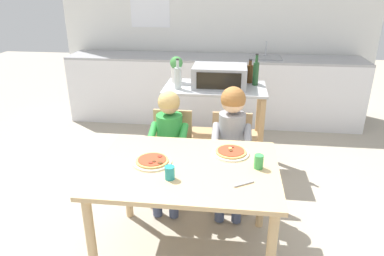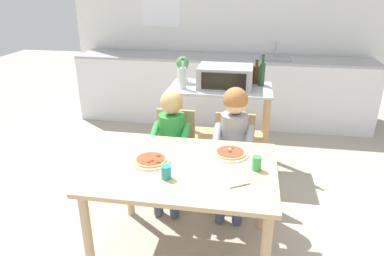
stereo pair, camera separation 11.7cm
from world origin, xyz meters
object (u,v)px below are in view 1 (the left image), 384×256
at_px(bottle_clear_vinegar, 250,73).
at_px(potted_herb_plant, 176,68).
at_px(kitchen_island_cart, 214,114).
at_px(child_in_green_shirt, 168,137).
at_px(dining_chair_right, 231,153).
at_px(serving_spoon, 244,184).
at_px(dining_table, 187,179).
at_px(pizza_plate_cream, 152,161).
at_px(bottle_tall_green_wine, 256,73).
at_px(drinking_cup_teal, 170,173).
at_px(dining_chair_left, 171,150).
at_px(toaster_oven, 220,76).
at_px(drinking_cup_green, 259,162).
at_px(pizza_plate_white, 231,152).
at_px(child_in_grey_shirt, 232,135).
at_px(bottle_squat_spirits, 178,77).

relative_size(bottle_clear_vinegar, potted_herb_plant, 0.91).
bearing_deg(kitchen_island_cart, child_in_green_shirt, -112.36).
xyz_separation_m(dining_chair_right, child_in_green_shirt, (-0.52, -0.12, 0.18)).
distance_m(bottle_clear_vinegar, serving_spoon, 1.83).
xyz_separation_m(dining_table, pizza_plate_cream, (-0.24, 0.02, 0.11)).
relative_size(bottle_tall_green_wine, drinking_cup_teal, 3.77).
bearing_deg(dining_table, dining_chair_left, 107.89).
relative_size(toaster_oven, potted_herb_plant, 1.96).
xyz_separation_m(drinking_cup_green, serving_spoon, (-0.10, -0.22, -0.04)).
xyz_separation_m(potted_herb_plant, pizza_plate_white, (0.60, -1.33, -0.28)).
bearing_deg(kitchen_island_cart, dining_chair_right, -74.92).
bearing_deg(dining_chair_right, drinking_cup_green, -75.25).
bearing_deg(drinking_cup_green, dining_chair_right, 104.75).
distance_m(child_in_grey_shirt, drinking_cup_green, 0.61).
bearing_deg(pizza_plate_cream, dining_chair_left, 90.04).
height_order(dining_table, child_in_grey_shirt, child_in_grey_shirt).
height_order(bottle_clear_vinegar, drinking_cup_green, bottle_clear_vinegar).
bearing_deg(dining_chair_left, child_in_grey_shirt, -13.10).
height_order(child_in_green_shirt, child_in_grey_shirt, child_in_grey_shirt).
bearing_deg(drinking_cup_green, serving_spoon, -113.65).
relative_size(bottle_clear_vinegar, drinking_cup_green, 2.61).
bearing_deg(child_in_grey_shirt, dining_table, -115.25).
distance_m(potted_herb_plant, pizza_plate_cream, 1.56).
height_order(child_in_grey_shirt, pizza_plate_cream, child_in_grey_shirt).
relative_size(bottle_clear_vinegar, serving_spoon, 1.77).
bearing_deg(dining_chair_right, toaster_oven, 101.68).
xyz_separation_m(dining_table, dining_chair_right, (0.29, 0.73, -0.15)).
relative_size(potted_herb_plant, child_in_grey_shirt, 0.25).
height_order(toaster_oven, bottle_tall_green_wine, bottle_tall_green_wine).
bearing_deg(pizza_plate_cream, child_in_green_shirt, 90.04).
relative_size(kitchen_island_cart, drinking_cup_teal, 12.09).
bearing_deg(child_in_grey_shirt, kitchen_island_cart, 103.03).
bearing_deg(drinking_cup_green, dining_table, -176.44).
bearing_deg(kitchen_island_cart, bottle_tall_green_wine, 15.46).
distance_m(pizza_plate_cream, serving_spoon, 0.65).
distance_m(dining_table, child_in_green_shirt, 0.66).
bearing_deg(toaster_oven, bottle_squat_spirits, -162.27).
relative_size(dining_chair_right, pizza_plate_cream, 3.07).
xyz_separation_m(potted_herb_plant, drinking_cup_green, (0.79, -1.52, -0.25)).
relative_size(bottle_tall_green_wine, potted_herb_plant, 1.18).
xyz_separation_m(bottle_clear_vinegar, potted_herb_plant, (-0.76, -0.08, 0.05)).
bearing_deg(bottle_squat_spirits, bottle_clear_vinegar, 24.56).
bearing_deg(child_in_green_shirt, bottle_tall_green_wine, 51.40).
bearing_deg(dining_table, dining_chair_right, 68.36).
distance_m(dining_table, pizza_plate_white, 0.38).
distance_m(child_in_green_shirt, drinking_cup_teal, 0.81).
xyz_separation_m(kitchen_island_cart, toaster_oven, (0.04, 0.00, 0.40)).
bearing_deg(dining_table, pizza_plate_cream, 176.10).
height_order(bottle_clear_vinegar, serving_spoon, bottle_clear_vinegar).
relative_size(kitchen_island_cart, serving_spoon, 7.34).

